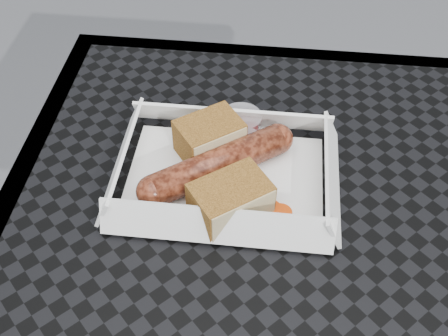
% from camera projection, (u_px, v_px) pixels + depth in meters
% --- Properties ---
extents(patio_table, '(0.80, 0.80, 0.74)m').
position_uv_depth(patio_table, '(352.00, 331.00, 0.59)').
color(patio_table, black).
rests_on(patio_table, ground).
extents(food_tray, '(0.22, 0.15, 0.00)m').
position_uv_depth(food_tray, '(225.00, 178.00, 0.64)').
color(food_tray, white).
rests_on(food_tray, patio_table).
extents(bratwurst, '(0.16, 0.13, 0.04)m').
position_uv_depth(bratwurst, '(218.00, 164.00, 0.63)').
color(bratwurst, brown).
rests_on(bratwurst, food_tray).
extents(bread_near, '(0.09, 0.08, 0.04)m').
position_uv_depth(bread_near, '(210.00, 137.00, 0.65)').
color(bread_near, brown).
rests_on(bread_near, food_tray).
extents(bread_far, '(0.10, 0.09, 0.04)m').
position_uv_depth(bread_far, '(231.00, 199.00, 0.59)').
color(bread_far, brown).
rests_on(bread_far, food_tray).
extents(veg_garnish, '(0.03, 0.03, 0.00)m').
position_uv_depth(veg_garnish, '(269.00, 212.00, 0.60)').
color(veg_garnish, '#D74109').
rests_on(veg_garnish, food_tray).
extents(napkin, '(0.15, 0.15, 0.00)m').
position_uv_depth(napkin, '(228.00, 156.00, 0.66)').
color(napkin, white).
rests_on(napkin, patio_table).
extents(condiment_cup_sauce, '(0.05, 0.05, 0.03)m').
position_uv_depth(condiment_cup_sauce, '(241.00, 125.00, 0.68)').
color(condiment_cup_sauce, maroon).
rests_on(condiment_cup_sauce, patio_table).
extents(condiment_cup_empty, '(0.05, 0.05, 0.03)m').
position_uv_depth(condiment_cup_empty, '(241.00, 150.00, 0.65)').
color(condiment_cup_empty, silver).
rests_on(condiment_cup_empty, patio_table).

